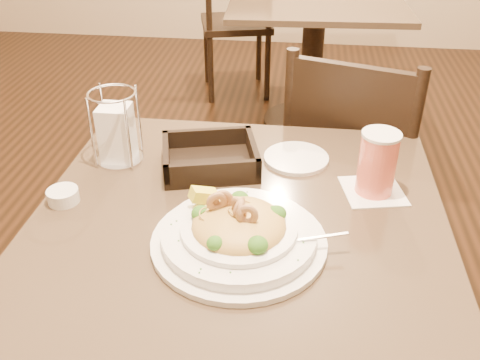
# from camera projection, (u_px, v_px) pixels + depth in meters

# --- Properties ---
(main_table) EXTENTS (0.90, 0.90, 0.73)m
(main_table) POSITION_uv_depth(u_px,v_px,m) (239.00, 293.00, 1.29)
(main_table) COLOR black
(main_table) RESTS_ON ground
(background_table) EXTENTS (0.95, 0.95, 0.73)m
(background_table) POSITION_uv_depth(u_px,v_px,m) (313.00, 41.00, 2.93)
(background_table) COLOR black
(background_table) RESTS_ON ground
(dining_chair_near) EXTENTS (0.53, 0.53, 0.93)m
(dining_chair_near) POSITION_uv_depth(u_px,v_px,m) (351.00, 172.00, 1.77)
(dining_chair_near) COLOR black
(dining_chair_near) RESTS_ON ground
(dining_chair_far) EXTENTS (0.51, 0.51, 0.93)m
(dining_chair_far) POSITION_uv_depth(u_px,v_px,m) (237.00, 18.00, 3.32)
(dining_chair_far) COLOR black
(dining_chair_far) RESTS_ON ground
(pasta_bowl) EXTENTS (0.39, 0.36, 0.11)m
(pasta_bowl) POSITION_uv_depth(u_px,v_px,m) (239.00, 231.00, 1.06)
(pasta_bowl) COLOR white
(pasta_bowl) RESTS_ON main_table
(drink_glass) EXTENTS (0.16, 0.16, 0.15)m
(drink_glass) POSITION_uv_depth(u_px,v_px,m) (377.00, 164.00, 1.20)
(drink_glass) COLOR white
(drink_glass) RESTS_ON main_table
(bread_basket) EXTENTS (0.27, 0.24, 0.06)m
(bread_basket) POSITION_uv_depth(u_px,v_px,m) (210.00, 160.00, 1.33)
(bread_basket) COLOR black
(bread_basket) RESTS_ON main_table
(napkin_caddy) EXTENTS (0.12, 0.12, 0.19)m
(napkin_caddy) POSITION_uv_depth(u_px,v_px,m) (117.00, 132.00, 1.33)
(napkin_caddy) COLOR silver
(napkin_caddy) RESTS_ON main_table
(side_plate) EXTENTS (0.19, 0.19, 0.01)m
(side_plate) POSITION_uv_depth(u_px,v_px,m) (296.00, 158.00, 1.37)
(side_plate) COLOR white
(side_plate) RESTS_ON main_table
(butter_ramekin) EXTENTS (0.07, 0.07, 0.03)m
(butter_ramekin) POSITION_uv_depth(u_px,v_px,m) (63.00, 196.00, 1.20)
(butter_ramekin) COLOR white
(butter_ramekin) RESTS_ON main_table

